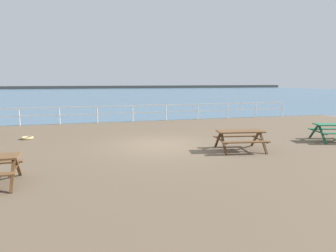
{
  "coord_description": "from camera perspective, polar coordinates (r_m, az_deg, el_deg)",
  "views": [
    {
      "loc": [
        -3.05,
        -12.22,
        2.72
      ],
      "look_at": [
        0.32,
        0.06,
        0.8
      ],
      "focal_mm": 32.49,
      "sensor_mm": 36.0,
      "label": 1
    }
  ],
  "objects": [
    {
      "name": "distant_shoreline",
      "position": [
        108.04,
        -13.85,
        6.87
      ],
      "size": [
        142.0,
        6.0,
        1.8
      ],
      "primitive_type": "cube",
      "color": "#4C4C47",
      "rests_on": "ground"
    },
    {
      "name": "ground_plane",
      "position": [
        12.9,
        -1.3,
        -4.05
      ],
      "size": [
        30.0,
        24.0,
        0.2
      ],
      "primitive_type": "cube",
      "color": "brown"
    },
    {
      "name": "seaward_railing",
      "position": [
        20.29,
        -6.65,
        2.97
      ],
      "size": [
        23.07,
        0.07,
        1.08
      ],
      "color": "white",
      "rests_on": "ground"
    },
    {
      "name": "picnic_table_far_right",
      "position": [
        15.65,
        28.92,
        -0.35
      ],
      "size": [
        2.12,
        1.91,
        0.8
      ],
      "rotation": [
        0.0,
        0.0,
        -0.25
      ],
      "color": "#286B47",
      "rests_on": "ground"
    },
    {
      "name": "rope_coil",
      "position": [
        15.65,
        -24.92,
        -2.04
      ],
      "size": [
        0.55,
        0.55,
        0.11
      ],
      "primitive_type": "torus",
      "color": "tan",
      "rests_on": "ground"
    },
    {
      "name": "sea_band",
      "position": [
        65.09,
        -12.74,
        5.95
      ],
      "size": [
        142.0,
        90.0,
        0.01
      ],
      "primitive_type": "cube",
      "color": "#476B84",
      "rests_on": "ground"
    },
    {
      "name": "picnic_table_near_left",
      "position": [
        12.19,
        13.41,
        -1.75
      ],
      "size": [
        2.01,
        1.77,
        0.8
      ],
      "rotation": [
        0.0,
        0.0,
        -0.15
      ],
      "color": "brown",
      "rests_on": "ground"
    }
  ]
}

